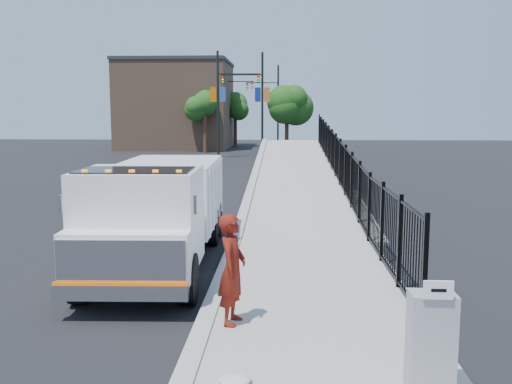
{
  "coord_description": "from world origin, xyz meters",
  "views": [
    {
      "loc": [
        1.28,
        -10.97,
        3.56
      ],
      "look_at": [
        0.65,
        2.0,
        1.71
      ],
      "focal_mm": 40.0,
      "sensor_mm": 36.0,
      "label": 1
    }
  ],
  "objects": [
    {
      "name": "tree_2",
      "position": [
        -3.59,
        46.39,
        3.93
      ],
      "size": [
        2.44,
        2.44,
        5.22
      ],
      "color": "#382314",
      "rests_on": "ground"
    },
    {
      "name": "sidewalk",
      "position": [
        1.93,
        -2.0,
        0.06
      ],
      "size": [
        3.55,
        12.0,
        0.12
      ],
      "primitive_type": "cube",
      "color": "#9E998E",
      "rests_on": "ground"
    },
    {
      "name": "light_pole_1",
      "position": [
        -0.7,
        33.49,
        4.36
      ],
      "size": [
        3.77,
        0.22,
        8.0
      ],
      "color": "black",
      "rests_on": "ground"
    },
    {
      "name": "ground",
      "position": [
        0.0,
        0.0,
        0.0
      ],
      "size": [
        120.0,
        120.0,
        0.0
      ],
      "primitive_type": "plane",
      "color": "black",
      "rests_on": "ground"
    },
    {
      "name": "debris",
      "position": [
        0.68,
        -4.15,
        0.17
      ],
      "size": [
        0.42,
        0.42,
        0.1
      ],
      "primitive_type": "ellipsoid",
      "color": "silver",
      "rests_on": "sidewalk"
    },
    {
      "name": "tree_1",
      "position": [
        1.54,
        39.13,
        3.96
      ],
      "size": [
        2.86,
        2.86,
        5.43
      ],
      "color": "#382314",
      "rests_on": "ground"
    },
    {
      "name": "iron_fence",
      "position": [
        3.55,
        12.0,
        0.9
      ],
      "size": [
        0.1,
        28.0,
        1.8
      ],
      "primitive_type": "cube",
      "color": "black",
      "rests_on": "ground"
    },
    {
      "name": "utility_cabinet",
      "position": [
        3.1,
        -4.22,
        0.75
      ],
      "size": [
        0.55,
        0.4,
        1.25
      ],
      "primitive_type": "cube",
      "color": "gray",
      "rests_on": "sidewalk"
    },
    {
      "name": "truck",
      "position": [
        -1.56,
        1.64,
        1.4
      ],
      "size": [
        2.59,
        7.35,
        2.49
      ],
      "rotation": [
        0.0,
        0.0,
        0.03
      ],
      "color": "black",
      "rests_on": "ground"
    },
    {
      "name": "curb",
      "position": [
        0.0,
        -2.0,
        0.08
      ],
      "size": [
        0.3,
        12.0,
        0.16
      ],
      "primitive_type": "cube",
      "color": "#ADAAA3",
      "rests_on": "ground"
    },
    {
      "name": "light_pole_2",
      "position": [
        -4.47,
        43.44,
        4.36
      ],
      "size": [
        3.77,
        0.22,
        8.0
      ],
      "color": "black",
      "rests_on": "ground"
    },
    {
      "name": "light_pole_3",
      "position": [
        0.39,
        45.87,
        4.36
      ],
      "size": [
        3.78,
        0.22,
        8.0
      ],
      "color": "black",
      "rests_on": "ground"
    },
    {
      "name": "light_pole_0",
      "position": [
        -3.39,
        32.33,
        4.36
      ],
      "size": [
        3.77,
        0.22,
        8.0
      ],
      "color": "black",
      "rests_on": "ground"
    },
    {
      "name": "tree_0",
      "position": [
        -5.47,
        37.82,
        3.91
      ],
      "size": [
        2.24,
        2.24,
        5.12
      ],
      "color": "#382314",
      "rests_on": "ground"
    },
    {
      "name": "ramp",
      "position": [
        2.12,
        16.0,
        0.0
      ],
      "size": [
        3.95,
        24.06,
        3.19
      ],
      "primitive_type": "cube",
      "rotation": [
        0.06,
        0.0,
        0.0
      ],
      "color": "#9E998E",
      "rests_on": "ground"
    },
    {
      "name": "building",
      "position": [
        -9.0,
        44.0,
        4.0
      ],
      "size": [
        10.0,
        10.0,
        8.0
      ],
      "primitive_type": "cube",
      "color": "#8C664C",
      "rests_on": "ground"
    },
    {
      "name": "worker",
      "position": [
        0.46,
        -2.07,
        1.02
      ],
      "size": [
        0.53,
        0.72,
        1.8
      ],
      "primitive_type": "imported",
      "rotation": [
        0.0,
        0.0,
        1.41
      ],
      "color": "maroon",
      "rests_on": "sidewalk"
    },
    {
      "name": "arrow_sign",
      "position": [
        3.1,
        -4.44,
        1.48
      ],
      "size": [
        0.35,
        0.04,
        0.22
      ],
      "primitive_type": "cube",
      "color": "white",
      "rests_on": "utility_cabinet"
    }
  ]
}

